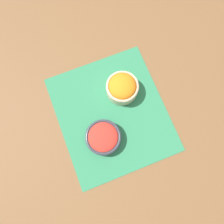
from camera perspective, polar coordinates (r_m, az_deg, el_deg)
name	(u,v)px	position (r m, az deg, el deg)	size (l,w,h in m)	color
ground_plane	(112,114)	(0.86, 0.00, -0.50)	(3.00, 3.00, 0.00)	brown
placemat	(112,114)	(0.86, 0.00, -0.47)	(0.47, 0.41, 0.00)	#2D7A51
tomato_bowl	(103,137)	(0.82, -2.30, -6.63)	(0.13, 0.13, 0.05)	#333842
carrot_bowl	(122,87)	(0.85, 2.70, 6.42)	(0.13, 0.13, 0.08)	beige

